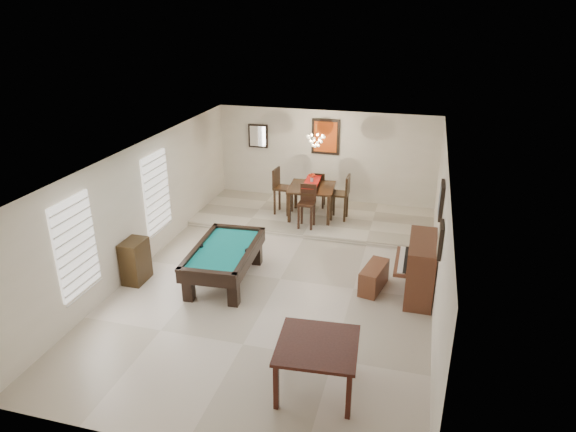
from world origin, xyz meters
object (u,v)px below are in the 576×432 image
at_px(dining_chair_north, 318,189).
at_px(dining_chair_east, 340,197).
at_px(dining_chair_west, 283,191).
at_px(apothecary_chest, 135,261).
at_px(upright_piano, 413,267).
at_px(flower_vase, 312,178).
at_px(pool_table, 225,265).
at_px(square_table, 317,366).
at_px(dining_table, 312,199).
at_px(piano_bench, 374,277).
at_px(dining_chair_south, 307,207).
at_px(chandelier, 316,137).

distance_m(dining_chair_north, dining_chair_east, 0.99).
bearing_deg(dining_chair_west, dining_chair_north, -42.74).
bearing_deg(apothecary_chest, upright_piano, 9.75).
distance_m(apothecary_chest, flower_vase, 4.85).
bearing_deg(upright_piano, pool_table, -172.90).
height_order(square_table, apothecary_chest, apothecary_chest).
bearing_deg(dining_chair_east, pool_table, -24.81).
height_order(upright_piano, apothecary_chest, upright_piano).
bearing_deg(dining_table, piano_bench, -57.46).
relative_size(upright_piano, dining_chair_south, 1.31).
distance_m(square_table, apothecary_chest, 4.69).
height_order(pool_table, dining_chair_east, dining_chair_east).
bearing_deg(dining_chair_south, apothecary_chest, -129.89).
distance_m(upright_piano, chandelier, 4.35).
height_order(square_table, dining_chair_west, dining_chair_west).
relative_size(dining_chair_north, dining_chair_east, 0.84).
xyz_separation_m(piano_bench, apothecary_chest, (-4.65, -0.92, 0.19)).
distance_m(square_table, dining_chair_south, 5.59).
xyz_separation_m(flower_vase, chandelier, (0.07, 0.05, 1.04)).
height_order(square_table, dining_chair_south, dining_chair_south).
xyz_separation_m(upright_piano, dining_chair_south, (-2.63, 2.33, 0.07)).
distance_m(pool_table, piano_bench, 2.97).
xyz_separation_m(flower_vase, dining_chair_north, (0.02, 0.74, -0.56)).
xyz_separation_m(pool_table, dining_chair_west, (0.24, 3.52, 0.36)).
distance_m(apothecary_chest, dining_chair_south, 4.26).
bearing_deg(dining_chair_east, flower_vase, -86.25).
distance_m(pool_table, apothecary_chest, 1.78).
height_order(dining_table, dining_chair_west, dining_chair_west).
bearing_deg(square_table, piano_bench, 81.11).
height_order(square_table, upright_piano, upright_piano).
height_order(pool_table, square_table, square_table).
bearing_deg(chandelier, dining_table, -140.09).
bearing_deg(dining_chair_north, pool_table, 72.58).
distance_m(dining_chair_south, dining_chair_north, 1.44).
bearing_deg(flower_vase, pool_table, -105.92).
bearing_deg(pool_table, dining_chair_north, 72.95).
bearing_deg(upright_piano, dining_table, 131.27).
height_order(square_table, chandelier, chandelier).
bearing_deg(chandelier, piano_bench, -58.81).
bearing_deg(chandelier, pool_table, -106.67).
bearing_deg(pool_table, apothecary_chest, -168.24).
height_order(dining_chair_west, dining_chair_east, dining_chair_west).
bearing_deg(flower_vase, dining_chair_west, 177.36).
bearing_deg(piano_bench, upright_piano, -0.00).
relative_size(apothecary_chest, chandelier, 1.47).
relative_size(dining_chair_west, dining_chair_east, 1.03).
height_order(upright_piano, dining_chair_west, dining_chair_west).
height_order(flower_vase, chandelier, chandelier).
relative_size(flower_vase, dining_chair_west, 0.19).
height_order(dining_table, flower_vase, flower_vase).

